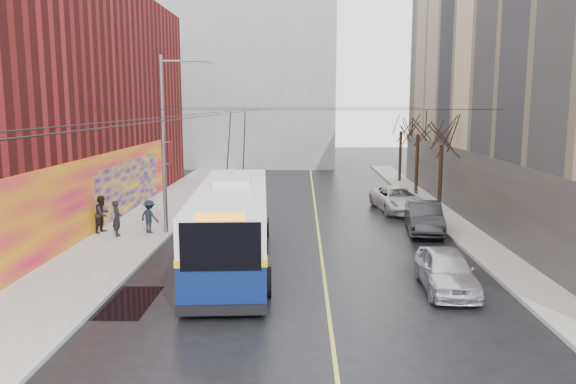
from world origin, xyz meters
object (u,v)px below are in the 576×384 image
trolleybus (232,222)px  following_car (233,193)px  pedestrian_b (102,214)px  streetlight_pole (166,140)px  tree_mid (418,123)px  parked_car_a (446,270)px  parked_car_c (398,199)px  tree_near (442,132)px  parked_car_b (424,217)px  tree_far (401,122)px  pedestrian_a (117,218)px  pedestrian_c (149,216)px

trolleybus → following_car: bearing=92.9°
trolleybus → pedestrian_b: bearing=142.0°
streetlight_pole → following_car: bearing=76.9°
tree_mid → parked_car_a: 22.05m
tree_mid → parked_car_c: tree_mid is taller
tree_near → parked_car_b: 6.86m
tree_far → pedestrian_b: 27.64m
tree_far → following_car: size_ratio=1.54×
parked_car_b → streetlight_pole: bearing=-169.9°
trolleybus → parked_car_a: 8.78m
tree_near → trolleybus: 16.09m
tree_near → following_car: (-12.98, 3.30, -4.25)m
streetlight_pole → pedestrian_b: size_ratio=4.72×
tree_mid → pedestrian_a: 22.76m
tree_mid → following_car: size_ratio=1.56×
following_car → pedestrian_a: 11.20m
tree_far → pedestrian_b: tree_far is taller
parked_car_b → parked_car_a: bearing=-91.3°
trolleybus → parked_car_c: 14.82m
parked_car_a → pedestrian_b: (-15.30, 8.21, 0.36)m
following_car → pedestrian_b: bearing=-120.1°
streetlight_pole → pedestrian_b: 5.03m
tree_near → pedestrian_c: bearing=-159.1°
tree_far → trolleybus: size_ratio=0.49×
tree_far → pedestrian_b: size_ratio=3.45×
pedestrian_b → tree_near: bearing=-54.6°
trolleybus → pedestrian_b: size_ratio=7.00×
parked_car_a → parked_car_b: bearing=84.2°
tree_near → tree_far: 14.00m
tree_far → pedestrian_b: (-18.50, -20.14, -4.04)m
tree_far → trolleybus: bearing=-114.2°
trolleybus → parked_car_a: trolleybus is taller
streetlight_pole → trolleybus: bearing=-52.4°
tree_mid → parked_car_a: size_ratio=1.52×
parked_car_c → pedestrian_a: 16.99m
pedestrian_b → parked_car_a: bearing=-101.2°
tree_near → pedestrian_b: tree_near is taller
parked_car_a → trolleybus: bearing=159.2°
parked_car_c → pedestrian_b: bearing=-164.5°
trolleybus → pedestrian_a: bearing=142.9°
tree_far → parked_car_a: tree_far is taller
tree_far → pedestrian_b: bearing=-132.6°
parked_car_c → pedestrian_b: 17.56m
trolleybus → following_car: 14.46m
tree_far → trolleybus: (-11.27, -25.03, -3.40)m
tree_near → parked_car_b: (-2.00, -5.06, -4.18)m
tree_near → parked_car_a: (-3.20, -14.34, -4.23)m
tree_mid → following_car: 14.24m
parked_car_a → parked_car_b: parked_car_b is taller
parked_car_a → pedestrian_a: 16.09m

